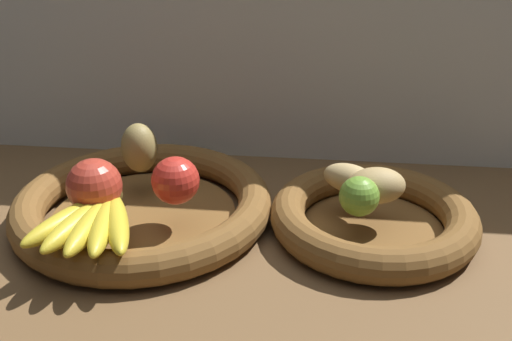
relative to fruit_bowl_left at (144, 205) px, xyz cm
name	(u,v)px	position (x,y,z in cm)	size (l,w,h in cm)	color
ground_plane	(269,246)	(19.43, -3.33, -3.85)	(140.00, 90.00, 3.00)	brown
back_wall	(287,8)	(19.43, 26.67, 25.15)	(140.00, 3.00, 55.00)	silver
fruit_bowl_left	(144,205)	(0.00, 0.00, 0.00)	(39.01, 39.01, 5.07)	brown
fruit_bowl_right	(373,218)	(34.40, 0.00, 0.01)	(30.08, 30.08, 5.07)	brown
apple_red_right	(176,179)	(6.14, -2.93, 6.14)	(6.85, 6.85, 6.85)	red
apple_red_front	(94,186)	(-4.32, -6.92, 6.53)	(7.62, 7.62, 7.62)	#B73828
pear_brown	(139,148)	(-1.93, 6.20, 6.70)	(5.67, 5.93, 7.97)	olive
banana_bunch_front	(93,221)	(-2.72, -12.35, 4.23)	(15.36, 16.99, 3.01)	gold
potato_oblong	(349,178)	(30.75, 2.85, 4.82)	(8.18, 4.66, 4.21)	tan
potato_large	(376,185)	(34.40, 0.00, 5.29)	(8.31, 5.81, 5.15)	tan
lime_near	(359,196)	(31.78, -3.94, 5.48)	(5.53, 5.53, 5.53)	#6B9E33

